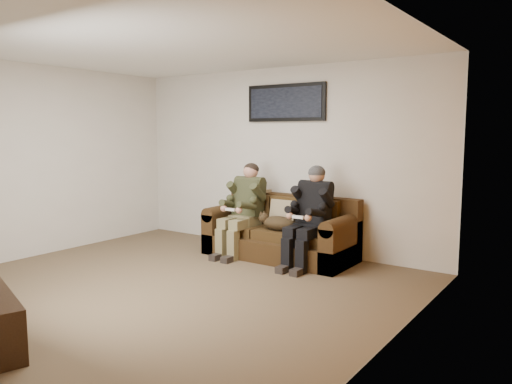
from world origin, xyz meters
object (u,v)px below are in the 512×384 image
Objects in this scene: person_left at (244,204)px; person_right at (310,211)px; sofa at (282,234)px; cat at (278,223)px; framed_poster at (286,103)px.

person_right is at bearing 0.02° from person_left.
sofa is 1.60× the size of person_left.
sofa is at bearing 17.97° from person_left.
sofa is at bearing 162.07° from person_right.
cat is (0.57, -0.04, -0.19)m from person_left.
person_left reaches higher than cat.
framed_poster is (0.32, 0.56, 1.40)m from person_left.
person_left is (-0.52, -0.17, 0.39)m from sofa.
framed_poster is at bearing 60.39° from person_left.
framed_poster reaches higher than cat.
person_right is 0.51m from cat.
person_left is 0.61m from cat.
sofa is 1.59× the size of person_right.
person_right is 1.01× the size of framed_poster.
cat is at bearing -3.49° from person_left.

